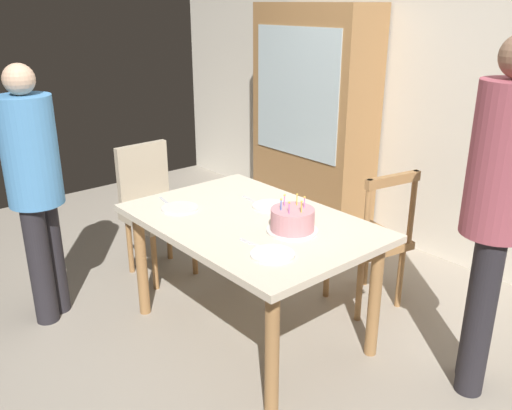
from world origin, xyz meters
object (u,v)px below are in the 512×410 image
plate_near_guest (273,254)px  chair_spindle_back (369,241)px  plate_near_celebrant (180,208)px  person_guest (498,202)px  dining_table (250,234)px  china_cabinet (313,119)px  chair_upholstered (153,203)px  person_celebrant (34,182)px  plate_far_side (270,206)px  birthday_cake (292,221)px

plate_near_guest → chair_spindle_back: size_ratio=0.23×
plate_near_celebrant → person_guest: size_ratio=0.12×
plate_near_guest → dining_table: bearing=153.1°
plate_near_celebrant → china_cabinet: 1.89m
plate_near_celebrant → china_cabinet: (-0.62, 1.78, 0.20)m
dining_table → plate_near_guest: bearing=-26.9°
chair_upholstered → person_celebrant: 0.93m
chair_spindle_back → china_cabinet: bearing=148.7°
chair_spindle_back → chair_upholstered: bearing=-149.2°
plate_far_side → plate_near_guest: bearing=-41.0°
plate_far_side → person_celebrant: 1.41m
birthday_cake → plate_near_guest: (0.15, -0.28, -0.06)m
dining_table → plate_near_guest: (0.43, -0.22, 0.10)m
chair_spindle_back → china_cabinet: 1.54m
china_cabinet → person_guest: bearing=-24.6°
chair_spindle_back → chair_upholstered: (-1.34, -0.80, 0.07)m
plate_near_guest → china_cabinet: (-1.44, 1.78, 0.20)m
china_cabinet → plate_near_guest: bearing=-50.9°
birthday_cake → chair_upholstered: (-1.39, -0.06, -0.28)m
plate_near_celebrant → chair_upholstered: size_ratio=0.23×
plate_far_side → chair_upholstered: bearing=-167.9°
chair_spindle_back → chair_upholstered: 1.57m
person_guest → birthday_cake: bearing=-148.1°
birthday_cake → plate_far_side: (-0.35, 0.16, -0.06)m
plate_far_side → china_cabinet: (-0.94, 1.34, 0.20)m
plate_near_guest → person_celebrant: size_ratio=0.14×
plate_near_celebrant → chair_upholstered: 0.78m
chair_spindle_back → person_celebrant: (-1.21, -1.65, 0.45)m
plate_far_side → plate_near_guest: 0.66m
birthday_cake → chair_upholstered: chair_upholstered is taller
plate_near_celebrant → plate_far_side: (0.32, 0.44, 0.00)m
dining_table → chair_spindle_back: chair_spindle_back is taller
plate_far_side → person_guest: 1.27m
chair_upholstered → china_cabinet: bearing=86.6°
birthday_cake → plate_near_celebrant: (-0.67, -0.28, -0.06)m
chair_upholstered → dining_table: bearing=0.2°
dining_table → person_celebrant: 1.32m
plate_near_celebrant → chair_upholstered: chair_upholstered is taller
plate_far_side → china_cabinet: china_cabinet is taller
person_celebrant → person_guest: bearing=34.3°
person_celebrant → plate_far_side: bearing=49.7°
birthday_cake → china_cabinet: 1.98m
plate_near_celebrant → dining_table: bearing=28.9°
birthday_cake → chair_spindle_back: (-0.04, 0.74, -0.35)m
plate_far_side → dining_table: bearing=-71.8°
dining_table → person_guest: (1.12, 0.58, 0.37)m
chair_spindle_back → plate_near_guest: bearing=-79.2°
person_celebrant → person_guest: person_guest is taller
dining_table → person_guest: person_guest is taller
person_guest → plate_near_celebrant: bearing=-152.2°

